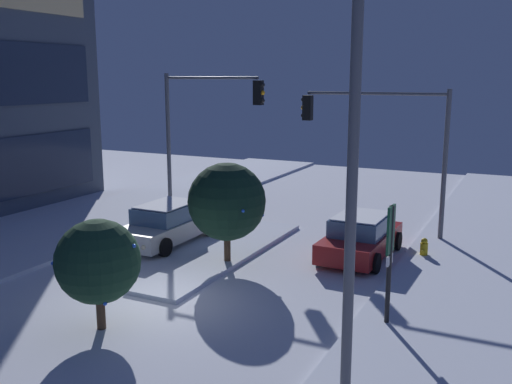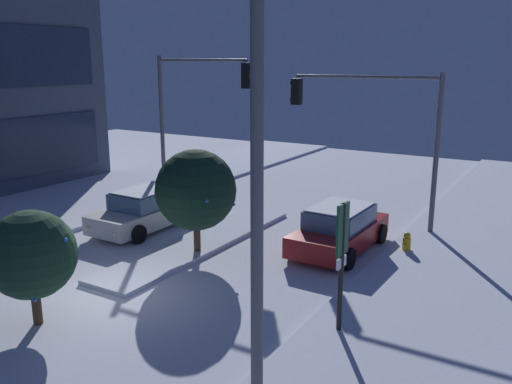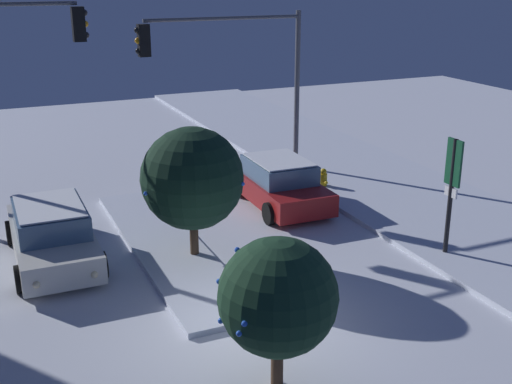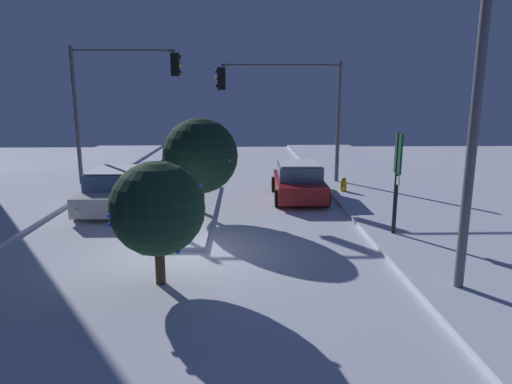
{
  "view_description": "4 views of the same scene",
  "coord_description": "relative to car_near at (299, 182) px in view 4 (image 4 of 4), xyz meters",
  "views": [
    {
      "loc": [
        -12.12,
        -8.94,
        6.12
      ],
      "look_at": [
        3.23,
        -1.4,
        2.68
      ],
      "focal_mm": 40.14,
      "sensor_mm": 36.0,
      "label": 1
    },
    {
      "loc": [
        -9.25,
        -10.12,
        6.09
      ],
      "look_at": [
        4.24,
        -2.0,
        2.23
      ],
      "focal_mm": 37.73,
      "sensor_mm": 36.0,
      "label": 2
    },
    {
      "loc": [
        -10.81,
        4.7,
        6.97
      ],
      "look_at": [
        3.39,
        -1.61,
        1.7
      ],
      "focal_mm": 45.79,
      "sensor_mm": 36.0,
      "label": 3
    },
    {
      "loc": [
        -11.45,
        -1.53,
        4.13
      ],
      "look_at": [
        1.42,
        -1.89,
        1.38
      ],
      "focal_mm": 31.54,
      "sensor_mm": 36.0,
      "label": 4
    }
  ],
  "objects": [
    {
      "name": "street_lamp_arched",
      "position": [
        -9.16,
        -1.46,
        4.62
      ],
      "size": [
        0.56,
        3.3,
        8.23
      ],
      "rotation": [
        0.0,
        0.0,
        1.6
      ],
      "color": "#565960",
      "rests_on": "ground"
    },
    {
      "name": "fire_hydrant",
      "position": [
        0.75,
        -2.02,
        -0.36
      ],
      "size": [
        0.48,
        0.26,
        0.74
      ],
      "color": "gold",
      "rests_on": "ground"
    },
    {
      "name": "parking_info_sign",
      "position": [
        -5.29,
        -2.19,
        1.28
      ],
      "size": [
        0.55,
        0.12,
        3.11
      ],
      "rotation": [
        0.0,
        0.0,
        1.54
      ],
      "color": "black",
      "rests_on": "ground"
    },
    {
      "name": "decorated_tree_median",
      "position": [
        -8.48,
        4.14,
        1.02
      ],
      "size": [
        2.08,
        2.08,
        2.78
      ],
      "color": "#473323",
      "rests_on": "ground"
    },
    {
      "name": "car_near",
      "position": [
        0.0,
        0.0,
        0.0
      ],
      "size": [
        4.41,
        2.16,
        1.49
      ],
      "rotation": [
        0.0,
        0.0,
        -0.02
      ],
      "color": "maroon",
      "rests_on": "ground"
    },
    {
      "name": "car_far",
      "position": [
        -1.43,
        7.03,
        0.0
      ],
      "size": [
        4.7,
        2.09,
        1.49
      ],
      "rotation": [
        0.0,
        0.0,
        3.13
      ],
      "color": "silver",
      "rests_on": "ground"
    },
    {
      "name": "traffic_light_corner_far_right",
      "position": [
        2.73,
        7.87,
        3.71
      ],
      "size": [
        0.32,
        4.91,
        6.3
      ],
      "rotation": [
        0.0,
        0.0,
        -1.57
      ],
      "color": "#565960",
      "rests_on": "ground"
    },
    {
      "name": "median_strip",
      "position": [
        -1.94,
        4.21,
        -0.64
      ],
      "size": [
        9.0,
        1.8,
        0.14
      ],
      "primitive_type": "cube",
      "color": "silver",
      "rests_on": "ground"
    },
    {
      "name": "ground",
      "position": [
        -6.56,
        3.79,
        -0.71
      ],
      "size": [
        52.0,
        52.0,
        0.0
      ],
      "primitive_type": "plane",
      "color": "silver"
    },
    {
      "name": "traffic_light_corner_near_right",
      "position": [
        3.13,
        0.22,
        3.37
      ],
      "size": [
        0.32,
        5.82,
        5.71
      ],
      "rotation": [
        0.0,
        0.0,
        1.57
      ],
      "color": "#565960",
      "rests_on": "ground"
    },
    {
      "name": "curb_strip_near",
      "position": [
        -6.56,
        -4.01,
        -0.64
      ],
      "size": [
        52.0,
        5.2,
        0.14
      ],
      "primitive_type": "cube",
      "color": "silver",
      "rests_on": "ground"
    },
    {
      "name": "decorated_tree_left_of_median",
      "position": [
        -2.78,
        3.73,
        1.43
      ],
      "size": [
        2.56,
        2.58,
        3.43
      ],
      "color": "#473323",
      "rests_on": "ground"
    }
  ]
}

